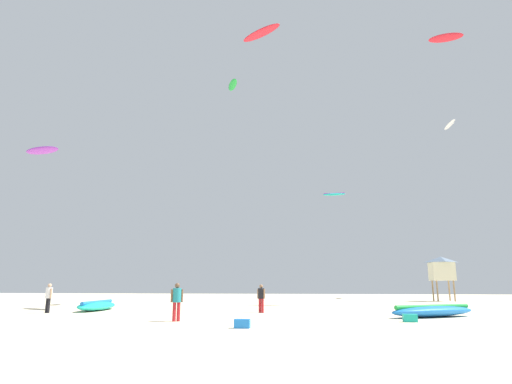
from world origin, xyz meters
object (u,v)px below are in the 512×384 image
object	(u,v)px
kite_aloft_2	(42,150)
kite_aloft_3	(233,85)
kite_grounded_mid	(433,311)
cooler_box	(242,324)
person_midground	(49,296)
kite_grounded_near	(97,306)
gear_bag	(410,318)
kite_aloft_4	(450,125)
kite_aloft_5	(334,194)
kite_aloft_1	(261,33)
kite_aloft_0	(446,38)
person_foreground	(177,299)
lifeguard_tower	(441,268)
person_left	(261,296)

from	to	relation	value
kite_aloft_2	kite_aloft_3	size ratio (longest dim) A/B	1.54
kite_grounded_mid	cooler_box	size ratio (longest dim) A/B	8.85
person_midground	kite_grounded_near	xyz separation A→B (m)	(1.60, 2.55, -0.65)
gear_bag	kite_aloft_4	size ratio (longest dim) A/B	0.16
kite_grounded_near	kite_aloft_5	world-z (taller)	kite_aloft_5
kite_grounded_near	kite_aloft_3	bearing A→B (deg)	55.24
kite_aloft_1	kite_aloft_5	xyz separation A→B (m)	(6.00, 17.26, -9.22)
kite_grounded_near	cooler_box	distance (m)	14.11
gear_bag	kite_aloft_3	xyz separation A→B (m)	(-10.65, 15.26, 18.81)
gear_bag	kite_grounded_mid	bearing A→B (deg)	59.54
kite_grounded_mid	kite_aloft_3	xyz separation A→B (m)	(-12.34, 12.40, 18.68)
person_midground	kite_aloft_5	world-z (taller)	kite_aloft_5
kite_aloft_2	kite_aloft_0	bearing A→B (deg)	7.33
person_foreground	kite_aloft_1	xyz separation A→B (m)	(2.44, 10.82, 19.47)
cooler_box	kite_aloft_3	xyz separation A→B (m)	(-4.03, 18.73, 18.81)
lifeguard_tower	cooler_box	xyz separation A→B (m)	(-14.79, -27.31, -2.89)
person_midground	person_left	xyz separation A→B (m)	(11.77, 1.64, -0.03)
kite_aloft_3	cooler_box	bearing A→B (deg)	-77.85
kite_grounded_mid	kite_aloft_5	distance (m)	26.76
kite_grounded_mid	person_foreground	bearing A→B (deg)	-161.62
kite_aloft_2	kite_aloft_5	size ratio (longest dim) A/B	1.44
kite_aloft_5	kite_aloft_4	bearing A→B (deg)	23.95
person_left	kite_aloft_1	world-z (taller)	kite_aloft_1
kite_aloft_4	lifeguard_tower	bearing A→B (deg)	-118.27
kite_aloft_5	person_foreground	bearing A→B (deg)	-106.75
person_foreground	kite_aloft_2	xyz separation A→B (m)	(-16.62, 13.60, 11.72)
kite_grounded_near	lifeguard_tower	bearing A→B (deg)	35.26
person_foreground	kite_aloft_5	world-z (taller)	kite_aloft_5
kite_aloft_4	kite_aloft_5	bearing A→B (deg)	-156.05
person_left	kite_aloft_3	world-z (taller)	kite_aloft_3
cooler_box	kite_aloft_1	world-z (taller)	kite_aloft_1
kite_aloft_0	gear_bag	bearing A→B (deg)	-116.25
lifeguard_tower	kite_aloft_4	xyz separation A→B (m)	(5.32, 9.89, 18.02)
person_foreground	kite_aloft_5	size ratio (longest dim) A/B	0.65
kite_aloft_1	kite_aloft_3	xyz separation A→B (m)	(-3.20, 5.43, -1.45)
gear_bag	kite_aloft_1	world-z (taller)	kite_aloft_1
kite_grounded_mid	person_midground	bearing A→B (deg)	178.44
gear_bag	cooler_box	bearing A→B (deg)	-152.34
person_midground	kite_aloft_2	xyz separation A→B (m)	(-7.82, 9.20, 11.73)
person_midground	kite_aloft_3	bearing A→B (deg)	172.57
person_foreground	person_midground	size ratio (longest dim) A/B	1.01
kite_grounded_mid	lifeguard_tower	world-z (taller)	lifeguard_tower
kite_aloft_1	kite_aloft_4	world-z (taller)	kite_aloft_4
kite_grounded_near	kite_aloft_4	distance (m)	46.24
kite_aloft_1	kite_aloft_4	xyz separation A→B (m)	(20.94, 23.90, 0.66)
person_left	gear_bag	distance (m)	8.61
person_midground	kite_aloft_5	distance (m)	31.04
cooler_box	gear_bag	size ratio (longest dim) A/B	1.00
person_foreground	cooler_box	world-z (taller)	person_foreground
person_foreground	kite_aloft_1	bearing A→B (deg)	143.84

